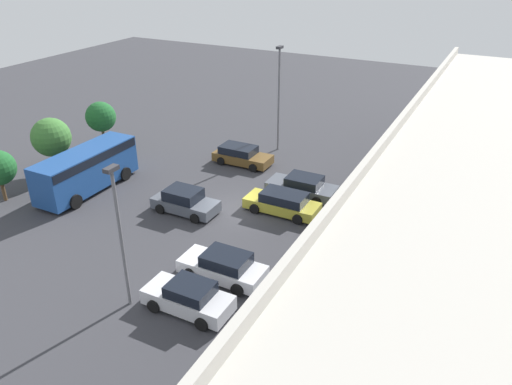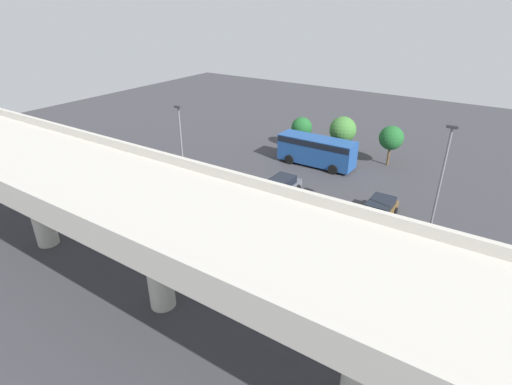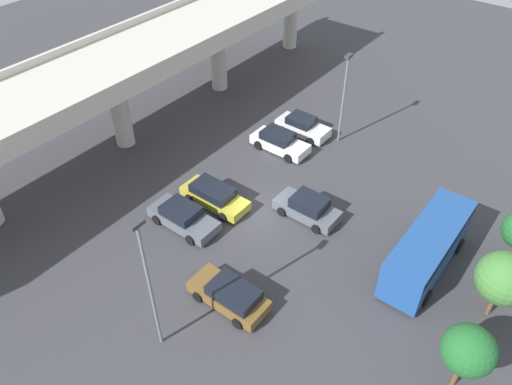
% 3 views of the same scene
% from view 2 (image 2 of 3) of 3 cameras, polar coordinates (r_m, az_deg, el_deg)
% --- Properties ---
extents(ground_plane, '(98.18, 98.18, 0.00)m').
position_cam_2_polar(ground_plane, '(33.03, 3.73, -2.62)').
color(ground_plane, '#38383D').
extents(highway_overpass, '(47.25, 7.60, 7.57)m').
position_cam_2_polar(highway_overpass, '(20.93, -14.70, -2.74)').
color(highway_overpass, '#BCB7AD').
rests_on(highway_overpass, ground_plane).
extents(parked_car_0, '(2.19, 4.62, 1.45)m').
position_cam_2_polar(parked_car_0, '(33.03, 17.12, -2.43)').
color(parked_car_0, brown).
rests_on(parked_car_0, ground_plane).
extents(parked_car_1, '(2.23, 4.84, 1.47)m').
position_cam_2_polar(parked_car_1, '(28.59, 7.38, -6.12)').
color(parked_car_1, '#515660').
rests_on(parked_car_1, ground_plane).
extents(parked_car_2, '(2.13, 4.89, 1.45)m').
position_cam_2_polar(parked_car_2, '(29.88, 2.77, -4.36)').
color(parked_car_2, gold).
rests_on(parked_car_2, ground_plane).
extents(parked_car_3, '(2.16, 4.36, 1.59)m').
position_cam_2_polar(parked_car_3, '(35.50, 3.67, 0.86)').
color(parked_car_3, '#515660').
rests_on(parked_car_3, ground_plane).
extents(parked_car_4, '(2.12, 4.61, 1.53)m').
position_cam_2_polar(parked_car_4, '(33.95, -8.93, -0.68)').
color(parked_car_4, silver).
rests_on(parked_car_4, ground_plane).
extents(parked_car_5, '(2.07, 4.38, 1.53)m').
position_cam_2_polar(parked_car_5, '(35.96, -12.19, 0.60)').
color(parked_car_5, silver).
rests_on(parked_car_5, ground_plane).
extents(shuttle_bus, '(8.00, 2.71, 2.97)m').
position_cam_2_polar(shuttle_bus, '(41.85, 8.64, 6.14)').
color(shuttle_bus, '#1E478C').
rests_on(shuttle_bus, ground_plane).
extents(lamp_post_near_aisle, '(0.70, 0.35, 8.62)m').
position_cam_2_polar(lamp_post_near_aisle, '(29.42, 24.96, 1.95)').
color(lamp_post_near_aisle, slate).
rests_on(lamp_post_near_aisle, ground_plane).
extents(lamp_post_mid_lot, '(0.70, 0.35, 7.35)m').
position_cam_2_polar(lamp_post_mid_lot, '(37.12, -10.68, 7.61)').
color(lamp_post_mid_lot, slate).
rests_on(lamp_post_mid_lot, ground_plane).
extents(tree_front_left, '(2.47, 2.47, 4.21)m').
position_cam_2_polar(tree_front_left, '(43.30, 18.76, 7.39)').
color(tree_front_left, brown).
rests_on(tree_front_left, ground_plane).
extents(tree_front_centre, '(2.89, 2.89, 4.38)m').
position_cam_2_polar(tree_front_centre, '(44.81, 12.29, 8.73)').
color(tree_front_centre, brown).
rests_on(tree_front_centre, ground_plane).
extents(tree_front_far_right, '(2.38, 2.38, 3.62)m').
position_cam_2_polar(tree_front_far_right, '(46.65, 6.55, 9.19)').
color(tree_front_far_right, brown).
rests_on(tree_front_far_right, ground_plane).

